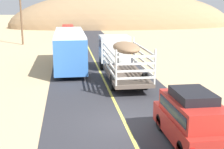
{
  "coord_description": "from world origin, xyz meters",
  "views": [
    {
      "loc": [
        -2.69,
        -14.28,
        5.89
      ],
      "look_at": [
        0.0,
        4.45,
        1.43
      ],
      "focal_mm": 50.8,
      "sensor_mm": 36.0,
      "label": 1
    }
  ],
  "objects_px": {
    "suv_near": "(191,118)",
    "bus": "(70,49)",
    "power_pole_mid": "(21,14)",
    "livestock_truck": "(118,53)",
    "car_far": "(68,30)"
  },
  "relations": [
    {
      "from": "suv_near",
      "to": "bus",
      "type": "height_order",
      "value": "bus"
    },
    {
      "from": "bus",
      "to": "power_pole_mid",
      "type": "bearing_deg",
      "value": 110.64
    },
    {
      "from": "suv_near",
      "to": "livestock_truck",
      "type": "distance_m",
      "value": 12.92
    },
    {
      "from": "livestock_truck",
      "to": "bus",
      "type": "relative_size",
      "value": 0.97
    },
    {
      "from": "bus",
      "to": "car_far",
      "type": "relative_size",
      "value": 2.16
    },
    {
      "from": "bus",
      "to": "car_far",
      "type": "height_order",
      "value": "bus"
    },
    {
      "from": "car_far",
      "to": "power_pole_mid",
      "type": "bearing_deg",
      "value": -126.39
    },
    {
      "from": "livestock_truck",
      "to": "power_pole_mid",
      "type": "relative_size",
      "value": 1.28
    },
    {
      "from": "car_far",
      "to": "power_pole_mid",
      "type": "distance_m",
      "value": 10.75
    },
    {
      "from": "power_pole_mid",
      "to": "car_far",
      "type": "bearing_deg",
      "value": 53.61
    },
    {
      "from": "livestock_truck",
      "to": "car_far",
      "type": "bearing_deg",
      "value": 97.82
    },
    {
      "from": "livestock_truck",
      "to": "car_far",
      "type": "xyz_separation_m",
      "value": [
        -3.79,
        27.64,
        -0.7
      ]
    },
    {
      "from": "car_far",
      "to": "power_pole_mid",
      "type": "height_order",
      "value": "power_pole_mid"
    },
    {
      "from": "bus",
      "to": "suv_near",
      "type": "bearing_deg",
      "value": -73.41
    },
    {
      "from": "suv_near",
      "to": "power_pole_mid",
      "type": "distance_m",
      "value": 34.1
    }
  ]
}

